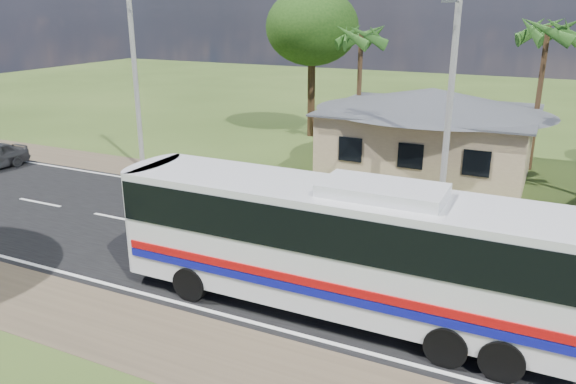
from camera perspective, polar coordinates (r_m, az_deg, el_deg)
ground at (r=19.86m, az=2.92°, el=-6.73°), size 120.00×120.00×0.00m
road at (r=19.86m, az=2.92°, el=-6.70°), size 120.00×16.00×0.03m
house at (r=30.76m, az=14.25°, el=6.97°), size 12.40×10.00×5.00m
utility_poles at (r=23.65m, az=15.53°, el=11.28°), size 32.80×2.22×11.00m
palm_mid at (r=32.18m, az=24.88°, el=14.49°), size 2.80×2.80×8.20m
palm_far at (r=34.44m, az=7.44°, el=15.31°), size 2.80×2.80×7.70m
tree_behind_house at (r=37.72m, az=2.47°, el=16.35°), size 6.00×6.00×9.61m
coach_bus at (r=15.63m, az=5.53°, el=-4.74°), size 12.98×2.86×4.03m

